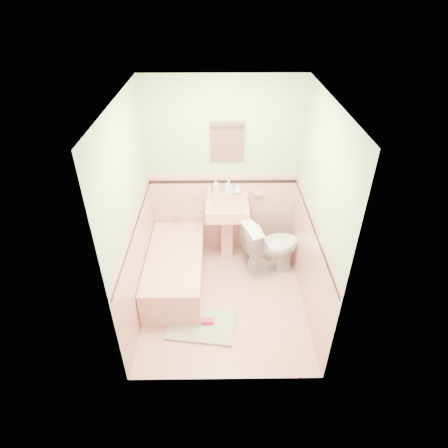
{
  "coord_description": "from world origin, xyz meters",
  "views": [
    {
      "loc": [
        -0.05,
        -3.36,
        3.46
      ],
      "look_at": [
        0.0,
        0.25,
        1.0
      ],
      "focal_mm": 29.91,
      "sensor_mm": 36.0,
      "label": 1
    }
  ],
  "objects_px": {
    "sink": "(227,232)",
    "soap_bottle_right": "(237,189)",
    "toilet": "(271,246)",
    "bathtub": "(176,270)",
    "bucket": "(255,252)",
    "soap_bottle_mid": "(228,187)",
    "shoe": "(208,322)",
    "soap_bottle_left": "(216,187)",
    "medicine_cabinet": "(227,141)"
  },
  "relations": [
    {
      "from": "soap_bottle_right",
      "to": "bucket",
      "type": "relative_size",
      "value": 0.57
    },
    {
      "from": "bathtub",
      "to": "bucket",
      "type": "bearing_deg",
      "value": 24.0
    },
    {
      "from": "soap_bottle_left",
      "to": "bathtub",
      "type": "bearing_deg",
      "value": -126.79
    },
    {
      "from": "sink",
      "to": "toilet",
      "type": "height_order",
      "value": "sink"
    },
    {
      "from": "bucket",
      "to": "soap_bottle_right",
      "type": "bearing_deg",
      "value": 139.49
    },
    {
      "from": "sink",
      "to": "soap_bottle_left",
      "type": "relative_size",
      "value": 4.01
    },
    {
      "from": "sink",
      "to": "toilet",
      "type": "distance_m",
      "value": 0.64
    },
    {
      "from": "bathtub",
      "to": "sink",
      "type": "relative_size",
      "value": 1.68
    },
    {
      "from": "soap_bottle_left",
      "to": "soap_bottle_right",
      "type": "relative_size",
      "value": 1.49
    },
    {
      "from": "sink",
      "to": "medicine_cabinet",
      "type": "bearing_deg",
      "value": 90.0
    },
    {
      "from": "soap_bottle_mid",
      "to": "bucket",
      "type": "bearing_deg",
      "value": -30.53
    },
    {
      "from": "soap_bottle_left",
      "to": "soap_bottle_right",
      "type": "distance_m",
      "value": 0.29
    },
    {
      "from": "soap_bottle_left",
      "to": "soap_bottle_right",
      "type": "xyz_separation_m",
      "value": [
        0.29,
        0.0,
        -0.04
      ]
    },
    {
      "from": "bathtub",
      "to": "soap_bottle_right",
      "type": "height_order",
      "value": "soap_bottle_right"
    },
    {
      "from": "toilet",
      "to": "bucket",
      "type": "distance_m",
      "value": 0.39
    },
    {
      "from": "toilet",
      "to": "bathtub",
      "type": "bearing_deg",
      "value": 81.59
    },
    {
      "from": "bathtub",
      "to": "soap_bottle_left",
      "type": "height_order",
      "value": "soap_bottle_left"
    },
    {
      "from": "soap_bottle_left",
      "to": "toilet",
      "type": "relative_size",
      "value": 0.28
    },
    {
      "from": "medicine_cabinet",
      "to": "soap_bottle_left",
      "type": "xyz_separation_m",
      "value": [
        -0.15,
        -0.03,
        -0.63
      ]
    },
    {
      "from": "toilet",
      "to": "soap_bottle_right",
      "type": "bearing_deg",
      "value": 25.17
    },
    {
      "from": "sink",
      "to": "soap_bottle_right",
      "type": "bearing_deg",
      "value": 52.53
    },
    {
      "from": "soap_bottle_right",
      "to": "medicine_cabinet",
      "type": "bearing_deg",
      "value": 167.73
    },
    {
      "from": "medicine_cabinet",
      "to": "toilet",
      "type": "relative_size",
      "value": 0.56
    },
    {
      "from": "toilet",
      "to": "medicine_cabinet",
      "type": "bearing_deg",
      "value": 30.9
    },
    {
      "from": "bathtub",
      "to": "toilet",
      "type": "distance_m",
      "value": 1.31
    },
    {
      "from": "soap_bottle_right",
      "to": "toilet",
      "type": "xyz_separation_m",
      "value": [
        0.45,
        -0.44,
        -0.63
      ]
    },
    {
      "from": "bathtub",
      "to": "shoe",
      "type": "distance_m",
      "value": 0.86
    },
    {
      "from": "sink",
      "to": "soap_bottle_left",
      "type": "distance_m",
      "value": 0.66
    },
    {
      "from": "toilet",
      "to": "soap_bottle_left",
      "type": "bearing_deg",
      "value": 38.71
    },
    {
      "from": "sink",
      "to": "soap_bottle_right",
      "type": "relative_size",
      "value": 6.0
    },
    {
      "from": "medicine_cabinet",
      "to": "soap_bottle_mid",
      "type": "relative_size",
      "value": 2.09
    },
    {
      "from": "bucket",
      "to": "medicine_cabinet",
      "type": "bearing_deg",
      "value": 147.51
    },
    {
      "from": "sink",
      "to": "soap_bottle_mid",
      "type": "relative_size",
      "value": 4.19
    },
    {
      "from": "sink",
      "to": "shoe",
      "type": "relative_size",
      "value": 6.59
    },
    {
      "from": "bathtub",
      "to": "soap_bottle_mid",
      "type": "height_order",
      "value": "soap_bottle_mid"
    },
    {
      "from": "medicine_cabinet",
      "to": "soap_bottle_right",
      "type": "xyz_separation_m",
      "value": [
        0.14,
        -0.03,
        -0.67
      ]
    },
    {
      "from": "bathtub",
      "to": "toilet",
      "type": "relative_size",
      "value": 1.89
    },
    {
      "from": "soap_bottle_left",
      "to": "soap_bottle_mid",
      "type": "xyz_separation_m",
      "value": [
        0.17,
        0.0,
        -0.0
      ]
    },
    {
      "from": "sink",
      "to": "soap_bottle_left",
      "type": "height_order",
      "value": "soap_bottle_left"
    },
    {
      "from": "bathtub",
      "to": "soap_bottle_left",
      "type": "distance_m",
      "value": 1.22
    },
    {
      "from": "soap_bottle_mid",
      "to": "shoe",
      "type": "relative_size",
      "value": 1.57
    },
    {
      "from": "toilet",
      "to": "shoe",
      "type": "height_order",
      "value": "toilet"
    },
    {
      "from": "soap_bottle_mid",
      "to": "toilet",
      "type": "distance_m",
      "value": 0.98
    },
    {
      "from": "sink",
      "to": "soap_bottle_left",
      "type": "bearing_deg",
      "value": 129.62
    },
    {
      "from": "bathtub",
      "to": "soap_bottle_right",
      "type": "bearing_deg",
      "value": 40.96
    },
    {
      "from": "soap_bottle_right",
      "to": "bathtub",
      "type": "bearing_deg",
      "value": -139.04
    },
    {
      "from": "soap_bottle_right",
      "to": "bucket",
      "type": "bearing_deg",
      "value": -40.51
    },
    {
      "from": "toilet",
      "to": "shoe",
      "type": "distance_m",
      "value": 1.34
    },
    {
      "from": "soap_bottle_left",
      "to": "shoe",
      "type": "relative_size",
      "value": 1.64
    },
    {
      "from": "sink",
      "to": "soap_bottle_right",
      "type": "height_order",
      "value": "soap_bottle_right"
    }
  ]
}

